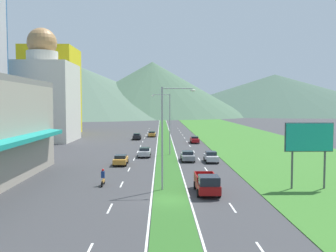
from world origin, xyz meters
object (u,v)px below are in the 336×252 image
at_px(street_lamp_near, 166,131).
at_px(car_2, 188,156).
at_px(car_0, 121,160).
at_px(street_lamp_mid, 168,120).
at_px(car_1, 195,140).
at_px(car_3, 145,152).
at_px(car_6, 152,134).
at_px(billboard_roadside, 309,140).
at_px(car_4, 137,136).
at_px(motorcycle_rider, 103,179).
at_px(car_5, 211,157).
at_px(pickup_truck_0, 207,184).

height_order(street_lamp_near, car_2, street_lamp_near).
bearing_deg(car_0, street_lamp_mid, -35.20).
distance_m(car_1, car_3, 22.86).
distance_m(street_lamp_near, car_6, 59.41).
relative_size(street_lamp_near, car_2, 2.31).
bearing_deg(street_lamp_mid, car_6, 96.00).
height_order(street_lamp_near, car_3, street_lamp_near).
bearing_deg(street_lamp_near, car_1, 80.89).
relative_size(billboard_roadside, car_1, 1.43).
xyz_separation_m(street_lamp_near, car_3, (-3.19, 23.10, -5.15)).
xyz_separation_m(car_2, car_3, (-6.75, 4.66, 0.01)).
distance_m(car_0, car_6, 44.17).
distance_m(car_0, car_4, 36.69).
xyz_separation_m(car_1, car_6, (-9.91, 15.54, -0.03)).
bearing_deg(street_lamp_mid, car_3, -155.52).
relative_size(car_0, car_2, 0.92).
bearing_deg(billboard_roadside, street_lamp_near, -179.47).
bearing_deg(car_6, motorcycle_rider, 176.29).
xyz_separation_m(street_lamp_mid, car_2, (2.89, -6.42, -5.17)).
distance_m(car_3, car_5, 11.73).
height_order(street_lamp_near, billboard_roadside, street_lamp_near).
distance_m(car_6, pickup_truck_0, 61.11).
height_order(car_3, car_6, car_3).
bearing_deg(car_2, billboard_roadside, 30.77).
bearing_deg(car_4, car_2, -163.33).
bearing_deg(car_2, car_3, -124.64).
xyz_separation_m(car_4, car_6, (3.48, 7.36, -0.04)).
bearing_deg(motorcycle_rider, car_1, -18.15).
distance_m(street_lamp_mid, motorcycle_rider, 24.48).
distance_m(billboard_roadside, car_1, 44.29).
bearing_deg(billboard_roadside, car_5, 113.67).
bearing_deg(billboard_roadside, motorcycle_rider, 174.73).
relative_size(car_3, motorcycle_rider, 2.39).
bearing_deg(car_0, pickup_truck_0, -148.62).
bearing_deg(pickup_truck_0, car_5, 170.89).
xyz_separation_m(street_lamp_near, pickup_truck_0, (3.94, -1.61, -4.95)).
distance_m(car_1, pickup_truck_0, 45.29).
xyz_separation_m(car_0, motorcycle_rider, (-0.39, -12.99, 0.00)).
distance_m(street_lamp_near, car_3, 23.88).
height_order(car_1, car_6, car_1).
height_order(car_4, pickup_truck_0, pickup_truck_0).
bearing_deg(car_1, billboard_roadside, 9.77).
distance_m(car_4, motorcycle_rider, 49.68).
distance_m(street_lamp_near, motorcycle_rider, 8.66).
height_order(car_2, car_5, car_5).
bearing_deg(car_3, car_0, 159.24).
distance_m(car_4, car_5, 37.02).
bearing_deg(car_3, car_6, -0.41).
distance_m(car_2, pickup_truck_0, 20.05).
bearing_deg(car_2, car_4, -163.33).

